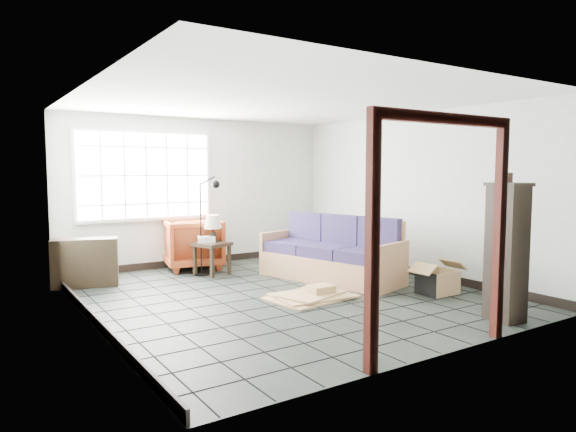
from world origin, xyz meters
TOP-DOWN VIEW (x-y plane):
  - ground at (0.00, 0.00)m, footprint 5.50×5.50m
  - room_shell at (0.00, 0.03)m, footprint 5.02×5.52m
  - window_panel at (-1.00, 2.70)m, footprint 2.32×0.08m
  - doorway_trim at (0.00, -2.70)m, footprint 1.80×0.08m
  - futon_sofa at (1.17, 0.39)m, footprint 1.40×2.38m
  - armchair at (-0.31, 2.40)m, footprint 1.07×1.02m
  - side_table at (-0.26, 1.71)m, footprint 0.62×0.62m
  - table_lamp at (-0.22, 1.74)m, footprint 0.36×0.36m
  - projector at (-0.34, 1.76)m, footprint 0.32×0.29m
  - floor_lamp at (-0.30, 1.76)m, footprint 0.42×0.28m
  - console_shelf at (-2.15, 1.98)m, footprint 0.97×0.59m
  - tall_shelf at (1.43, -2.40)m, footprint 0.38×0.46m
  - pot at (1.43, -2.36)m, footprint 0.19×0.19m
  - open_box at (1.80, -1.13)m, footprint 0.79×0.40m
  - cardboard_pile at (0.21, -0.39)m, footprint 1.20×0.93m

SIDE VIEW (x-z plane):
  - ground at x=0.00m, z-range 0.00..0.00m
  - cardboard_pile at x=0.21m, z-range -0.04..0.12m
  - open_box at x=1.80m, z-range -0.06..0.38m
  - console_shelf at x=-2.15m, z-range 0.00..0.70m
  - futon_sofa at x=1.17m, z-range -0.14..0.85m
  - side_table at x=-0.26m, z-range 0.17..0.70m
  - armchair at x=-0.31m, z-range 0.00..0.95m
  - projector at x=-0.34m, z-range 0.53..0.63m
  - tall_shelf at x=1.43m, z-range 0.01..1.57m
  - table_lamp at x=-0.22m, z-range 0.62..1.06m
  - floor_lamp at x=-0.30m, z-range 0.05..1.65m
  - doorway_trim at x=0.00m, z-range 0.28..2.48m
  - window_panel at x=-1.00m, z-range 0.84..2.36m
  - pot at x=1.43m, z-range 1.55..1.66m
  - room_shell at x=0.00m, z-range 0.37..2.98m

